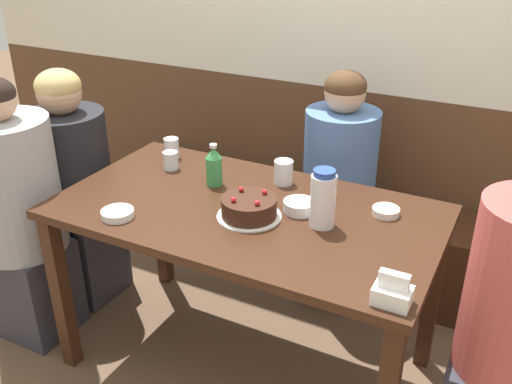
{
  "coord_description": "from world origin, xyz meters",
  "views": [
    {
      "loc": [
        0.92,
        -1.69,
        1.79
      ],
      "look_at": [
        0.02,
        0.05,
        0.82
      ],
      "focal_mm": 40.0,
      "sensor_mm": 36.0,
      "label": 1
    }
  ],
  "objects_px": {
    "glass_shot_small": "(172,148)",
    "person_dark_striped": "(338,195)",
    "bench_seat": "(319,233)",
    "glass_tumbler_short": "(171,160)",
    "napkin_holder": "(393,292)",
    "glass_water_tall": "(284,172)",
    "person_teal_shirt": "(74,190)",
    "bowl_side_dish": "(386,211)",
    "birthday_cake": "(249,208)",
    "bowl_rice_small": "(118,214)",
    "bowl_soup_white": "(299,206)",
    "water_pitcher": "(323,199)",
    "person_pale_blue_shirt": "(18,215)",
    "soju_bottle": "(214,166)"
  },
  "relations": [
    {
      "from": "glass_tumbler_short",
      "to": "person_teal_shirt",
      "type": "bearing_deg",
      "value": -171.36
    },
    {
      "from": "person_pale_blue_shirt",
      "to": "water_pitcher",
      "type": "bearing_deg",
      "value": 10.96
    },
    {
      "from": "bowl_rice_small",
      "to": "person_dark_striped",
      "type": "height_order",
      "value": "person_dark_striped"
    },
    {
      "from": "bench_seat",
      "to": "person_pale_blue_shirt",
      "type": "bearing_deg",
      "value": -132.85
    },
    {
      "from": "bowl_rice_small",
      "to": "glass_shot_small",
      "type": "bearing_deg",
      "value": 104.73
    },
    {
      "from": "bowl_side_dish",
      "to": "person_pale_blue_shirt",
      "type": "bearing_deg",
      "value": -163.72
    },
    {
      "from": "glass_water_tall",
      "to": "person_teal_shirt",
      "type": "xyz_separation_m",
      "value": [
        -1.03,
        -0.17,
        -0.24
      ]
    },
    {
      "from": "glass_shot_small",
      "to": "person_dark_striped",
      "type": "bearing_deg",
      "value": 29.23
    },
    {
      "from": "soju_bottle",
      "to": "glass_shot_small",
      "type": "relative_size",
      "value": 1.93
    },
    {
      "from": "birthday_cake",
      "to": "water_pitcher",
      "type": "bearing_deg",
      "value": 14.19
    },
    {
      "from": "bowl_side_dish",
      "to": "bowl_soup_white",
      "type": "bearing_deg",
      "value": -157.2
    },
    {
      "from": "bowl_side_dish",
      "to": "glass_tumbler_short",
      "type": "relative_size",
      "value": 1.29
    },
    {
      "from": "water_pitcher",
      "to": "bowl_side_dish",
      "type": "distance_m",
      "value": 0.28
    },
    {
      "from": "bowl_side_dish",
      "to": "person_dark_striped",
      "type": "xyz_separation_m",
      "value": [
        -0.35,
        0.47,
        -0.22
      ]
    },
    {
      "from": "water_pitcher",
      "to": "soju_bottle",
      "type": "relative_size",
      "value": 1.22
    },
    {
      "from": "napkin_holder",
      "to": "person_dark_striped",
      "type": "relative_size",
      "value": 0.09
    },
    {
      "from": "glass_tumbler_short",
      "to": "napkin_holder",
      "type": "bearing_deg",
      "value": -24.06
    },
    {
      "from": "bench_seat",
      "to": "glass_tumbler_short",
      "type": "relative_size",
      "value": 27.41
    },
    {
      "from": "water_pitcher",
      "to": "bowl_soup_white",
      "type": "relative_size",
      "value": 1.81
    },
    {
      "from": "birthday_cake",
      "to": "bowl_rice_small",
      "type": "distance_m",
      "value": 0.49
    },
    {
      "from": "glass_water_tall",
      "to": "person_dark_striped",
      "type": "distance_m",
      "value": 0.49
    },
    {
      "from": "bowl_soup_white",
      "to": "bowl_side_dish",
      "type": "distance_m",
      "value": 0.32
    },
    {
      "from": "napkin_holder",
      "to": "glass_water_tall",
      "type": "xyz_separation_m",
      "value": [
        -0.62,
        0.59,
        0.01
      ]
    },
    {
      "from": "bowl_soup_white",
      "to": "person_dark_striped",
      "type": "height_order",
      "value": "person_dark_striped"
    },
    {
      "from": "bench_seat",
      "to": "person_pale_blue_shirt",
      "type": "height_order",
      "value": "person_pale_blue_shirt"
    },
    {
      "from": "soju_bottle",
      "to": "bowl_soup_white",
      "type": "distance_m",
      "value": 0.42
    },
    {
      "from": "birthday_cake",
      "to": "glass_water_tall",
      "type": "xyz_separation_m",
      "value": [
        -0.01,
        0.32,
        0.01
      ]
    },
    {
      "from": "person_dark_striped",
      "to": "napkin_holder",
      "type": "bearing_deg",
      "value": 27.23
    },
    {
      "from": "bench_seat",
      "to": "water_pitcher",
      "type": "bearing_deg",
      "value": -69.57
    },
    {
      "from": "birthday_cake",
      "to": "person_teal_shirt",
      "type": "height_order",
      "value": "person_teal_shirt"
    },
    {
      "from": "person_teal_shirt",
      "to": "person_pale_blue_shirt",
      "type": "distance_m",
      "value": 0.34
    },
    {
      "from": "birthday_cake",
      "to": "person_teal_shirt",
      "type": "distance_m",
      "value": 1.07
    },
    {
      "from": "birthday_cake",
      "to": "bowl_rice_small",
      "type": "relative_size",
      "value": 1.99
    },
    {
      "from": "napkin_holder",
      "to": "person_teal_shirt",
      "type": "xyz_separation_m",
      "value": [
        -1.65,
        0.42,
        -0.23
      ]
    },
    {
      "from": "water_pitcher",
      "to": "bowl_side_dish",
      "type": "bearing_deg",
      "value": 44.55
    },
    {
      "from": "soju_bottle",
      "to": "napkin_holder",
      "type": "relative_size",
      "value": 1.62
    },
    {
      "from": "water_pitcher",
      "to": "person_pale_blue_shirt",
      "type": "relative_size",
      "value": 0.18
    },
    {
      "from": "bowl_soup_white",
      "to": "glass_water_tall",
      "type": "distance_m",
      "value": 0.26
    },
    {
      "from": "birthday_cake",
      "to": "glass_tumbler_short",
      "type": "bearing_deg",
      "value": 155.71
    },
    {
      "from": "bowl_soup_white",
      "to": "person_teal_shirt",
      "type": "distance_m",
      "value": 1.21
    },
    {
      "from": "water_pitcher",
      "to": "person_teal_shirt",
      "type": "distance_m",
      "value": 1.34
    },
    {
      "from": "soju_bottle",
      "to": "bowl_soup_white",
      "type": "xyz_separation_m",
      "value": [
        0.41,
        -0.06,
        -0.06
      ]
    },
    {
      "from": "birthday_cake",
      "to": "person_teal_shirt",
      "type": "xyz_separation_m",
      "value": [
        -1.04,
        0.15,
        -0.23
      ]
    },
    {
      "from": "glass_tumbler_short",
      "to": "person_dark_striped",
      "type": "xyz_separation_m",
      "value": [
        0.61,
        0.49,
        -0.25
      ]
    },
    {
      "from": "bench_seat",
      "to": "person_teal_shirt",
      "type": "xyz_separation_m",
      "value": [
        -0.99,
        -0.74,
        0.36
      ]
    },
    {
      "from": "bench_seat",
      "to": "person_teal_shirt",
      "type": "relative_size",
      "value": 1.85
    },
    {
      "from": "bench_seat",
      "to": "person_dark_striped",
      "type": "bearing_deg",
      "value": -49.11
    },
    {
      "from": "glass_tumbler_short",
      "to": "person_pale_blue_shirt",
      "type": "distance_m",
      "value": 0.7
    },
    {
      "from": "birthday_cake",
      "to": "soju_bottle",
      "type": "bearing_deg",
      "value": 144.97
    },
    {
      "from": "soju_bottle",
      "to": "napkin_holder",
      "type": "height_order",
      "value": "soju_bottle"
    }
  ]
}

